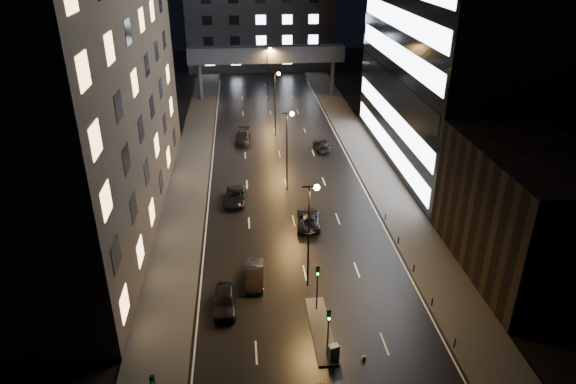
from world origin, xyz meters
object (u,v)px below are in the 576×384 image
object	(u,v)px
car_toward_a	(308,219)
car_away_d	(243,137)
car_away_b	(255,275)
utility_cabinet	(333,352)
car_away_c	(235,197)
car_away_a	(225,300)
car_toward_b	(322,145)

from	to	relation	value
car_toward_a	car_away_d	bearing A→B (deg)	-69.62
car_away_b	car_away_d	world-z (taller)	car_away_d
utility_cabinet	car_away_c	bearing A→B (deg)	85.93
car_away_c	car_toward_a	xyz separation A→B (m)	(8.02, -6.27, 0.01)
car_away_d	utility_cabinet	world-z (taller)	car_away_d
car_away_b	car_away_c	bearing A→B (deg)	99.52
car_away_a	car_away_d	bearing A→B (deg)	87.89
car_away_c	car_toward_b	xyz separation A→B (m)	(12.96, 16.03, -0.01)
utility_cabinet	car_away_d	bearing A→B (deg)	77.88
car_away_b	utility_cabinet	xyz separation A→B (m)	(5.45, -10.37, 0.04)
car_away_b	car_toward_a	size ratio (longest dim) A/B	0.86
car_away_b	utility_cabinet	size ratio (longest dim) A/B	3.55
car_toward_a	car_toward_b	size ratio (longest dim) A/B	1.07
car_away_a	car_away_c	distance (m)	19.72
car_away_b	car_toward_a	world-z (taller)	car_away_b
car_away_b	utility_cabinet	bearing A→B (deg)	-58.94
car_away_b	car_toward_b	world-z (taller)	car_away_b
car_toward_a	utility_cabinet	distance (m)	20.34
car_away_a	car_toward_a	xyz separation A→B (m)	(8.93, 13.44, -0.07)
car_toward_a	utility_cabinet	bearing A→B (deg)	93.99
car_away_c	car_toward_a	world-z (taller)	car_toward_a
car_toward_a	car_toward_b	world-z (taller)	car_toward_a
car_toward_a	car_away_b	bearing A→B (deg)	64.07
car_away_b	utility_cabinet	distance (m)	11.72
car_away_d	utility_cabinet	bearing A→B (deg)	-78.13
car_away_a	car_toward_b	size ratio (longest dim) A/B	0.96
car_away_a	car_away_d	size ratio (longest dim) A/B	0.86
car_away_a	car_away_d	world-z (taller)	car_away_a
car_away_b	car_away_a	bearing A→B (deg)	-124.03
car_away_a	car_toward_a	distance (m)	16.13
car_away_a	car_away_b	world-z (taller)	car_away_a
car_away_d	car_toward_a	distance (m)	27.42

